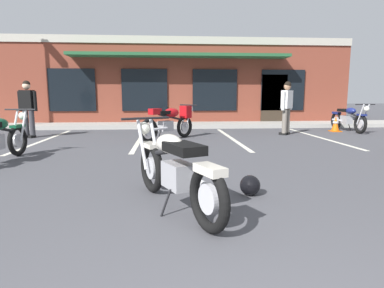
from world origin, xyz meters
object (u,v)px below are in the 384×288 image
at_px(motorcycle_foreground_classic, 174,168).
at_px(motorcycle_silver_naked, 170,121).
at_px(person_in_shorts_foreground, 28,106).
at_px(helmet_on_pavement, 250,185).
at_px(traffic_cone, 336,124).
at_px(motorcycle_black_cruiser, 348,118).
at_px(person_in_black_shirt, 287,105).

height_order(motorcycle_foreground_classic, motorcycle_silver_naked, same).
distance_m(motorcycle_foreground_classic, motorcycle_silver_naked, 5.69).
height_order(motorcycle_foreground_classic, person_in_shorts_foreground, person_in_shorts_foreground).
height_order(motorcycle_foreground_classic, helmet_on_pavement, motorcycle_foreground_classic).
relative_size(motorcycle_foreground_classic, person_in_shorts_foreground, 1.18).
distance_m(person_in_shorts_foreground, helmet_on_pavement, 7.95).
xyz_separation_m(motorcycle_foreground_classic, traffic_cone, (5.75, 7.26, -0.20)).
xyz_separation_m(motorcycle_foreground_classic, person_in_shorts_foreground, (-4.16, 6.41, 0.49)).
distance_m(motorcycle_silver_naked, person_in_shorts_foreground, 4.26).
distance_m(motorcycle_black_cruiser, traffic_cone, 0.49).
xyz_separation_m(motorcycle_silver_naked, person_in_shorts_foreground, (-4.18, 0.72, 0.42)).
xyz_separation_m(motorcycle_foreground_classic, motorcycle_silver_naked, (0.02, 5.69, 0.07)).
bearing_deg(helmet_on_pavement, person_in_black_shirt, 65.94).
height_order(motorcycle_black_cruiser, person_in_shorts_foreground, person_in_shorts_foreground).
bearing_deg(motorcycle_foreground_classic, motorcycle_black_cruiser, 49.59).
relative_size(motorcycle_black_cruiser, person_in_shorts_foreground, 1.26).
bearing_deg(motorcycle_black_cruiser, motorcycle_foreground_classic, -130.41).
distance_m(motorcycle_foreground_classic, person_in_shorts_foreground, 7.66).
relative_size(motorcycle_foreground_classic, helmet_on_pavement, 7.62).
distance_m(person_in_black_shirt, person_in_shorts_foreground, 7.84).
height_order(motorcycle_silver_naked, person_in_shorts_foreground, person_in_shorts_foreground).
distance_m(motorcycle_black_cruiser, helmet_on_pavement, 8.65).
bearing_deg(motorcycle_foreground_classic, motorcycle_silver_naked, 89.76).
bearing_deg(traffic_cone, motorcycle_foreground_classic, -128.35).
xyz_separation_m(motorcycle_black_cruiser, traffic_cone, (-0.45, -0.01, -0.20)).
height_order(person_in_black_shirt, helmet_on_pavement, person_in_black_shirt).
bearing_deg(motorcycle_silver_naked, helmet_on_pavement, -79.89).
height_order(motorcycle_black_cruiser, helmet_on_pavement, motorcycle_black_cruiser).
bearing_deg(motorcycle_foreground_classic, traffic_cone, 51.65).
distance_m(motorcycle_foreground_classic, person_in_black_shirt, 7.48).
relative_size(person_in_shorts_foreground, helmet_on_pavement, 6.44).
height_order(motorcycle_foreground_classic, traffic_cone, motorcycle_foreground_classic).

